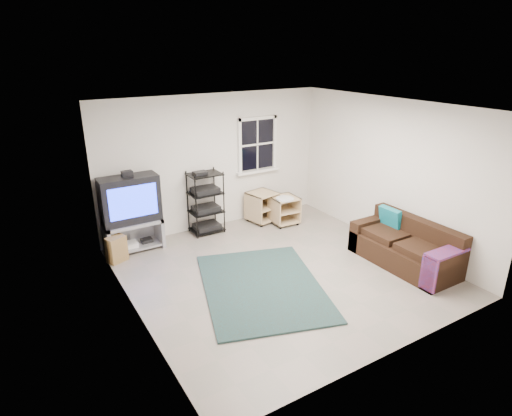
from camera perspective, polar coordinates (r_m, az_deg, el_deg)
room at (r=8.72m, az=0.18°, el=8.02°), size 4.60×4.62×4.60m
tv_unit at (r=7.68m, az=-16.38°, el=0.09°), size 0.98×0.49×1.45m
av_rack at (r=8.23m, az=-6.69°, el=0.23°), size 0.61×0.44×1.22m
side_table_left at (r=8.79m, az=0.63°, el=0.33°), size 0.62×0.62×0.62m
side_table_right at (r=8.69m, az=3.66°, el=0.01°), size 0.54×0.55×0.59m
sofa at (r=7.47m, az=19.34°, el=-5.06°), size 0.79×1.79×0.82m
shag_rug at (r=6.54m, az=0.82°, el=-10.36°), size 2.34×2.75×0.03m
paper_bag at (r=7.54m, az=-18.11°, el=-5.24°), size 0.37×0.31×0.45m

